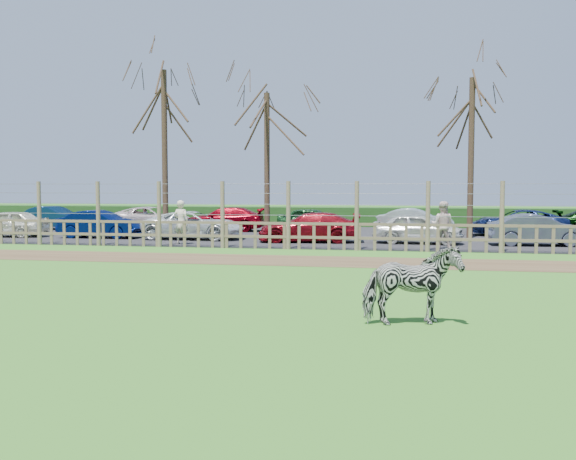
% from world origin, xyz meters
% --- Properties ---
extents(ground, '(120.00, 120.00, 0.00)m').
position_xyz_m(ground, '(0.00, 0.00, 0.00)').
color(ground, '#5F9833').
rests_on(ground, ground).
extents(dirt_strip, '(34.00, 2.80, 0.01)m').
position_xyz_m(dirt_strip, '(0.00, 4.50, 0.01)').
color(dirt_strip, brown).
rests_on(dirt_strip, ground).
extents(asphalt, '(44.00, 13.00, 0.04)m').
position_xyz_m(asphalt, '(0.00, 14.50, 0.02)').
color(asphalt, '#232326').
rests_on(asphalt, ground).
extents(hedge, '(46.00, 2.00, 1.10)m').
position_xyz_m(hedge, '(0.00, 21.50, 0.55)').
color(hedge, '#1E4716').
rests_on(hedge, ground).
extents(fence, '(30.16, 0.16, 2.50)m').
position_xyz_m(fence, '(0.00, 8.00, 0.80)').
color(fence, brown).
rests_on(fence, ground).
extents(tree_left, '(4.80, 4.80, 7.88)m').
position_xyz_m(tree_left, '(-6.50, 12.50, 5.62)').
color(tree_left, '#3D2B1E').
rests_on(tree_left, ground).
extents(tree_mid, '(4.80, 4.80, 6.83)m').
position_xyz_m(tree_mid, '(-2.00, 13.50, 4.87)').
color(tree_mid, '#3D2B1E').
rests_on(tree_mid, ground).
extents(tree_right, '(4.80, 4.80, 7.35)m').
position_xyz_m(tree_right, '(7.00, 14.00, 5.24)').
color(tree_right, '#3D2B1E').
rests_on(tree_right, ground).
extents(zebra, '(1.74, 1.17, 1.35)m').
position_xyz_m(zebra, '(4.34, -4.23, 0.68)').
color(zebra, gray).
rests_on(zebra, ground).
extents(visitor_a, '(0.69, 0.52, 1.72)m').
position_xyz_m(visitor_a, '(-4.43, 8.83, 0.90)').
color(visitor_a, beige).
rests_on(visitor_a, asphalt).
extents(visitor_b, '(0.98, 0.84, 1.72)m').
position_xyz_m(visitor_b, '(5.55, 8.85, 0.90)').
color(visitor_b, beige).
rests_on(visitor_b, asphalt).
extents(car_0, '(3.67, 1.86, 1.20)m').
position_xyz_m(car_0, '(-13.36, 10.87, 0.64)').
color(car_0, white).
rests_on(car_0, asphalt).
extents(car_1, '(3.65, 1.30, 1.20)m').
position_xyz_m(car_1, '(-8.99, 11.11, 0.64)').
color(car_1, '#03134A').
rests_on(car_1, asphalt).
extents(car_2, '(4.32, 2.00, 1.20)m').
position_xyz_m(car_2, '(-4.72, 11.16, 0.64)').
color(car_2, white).
rests_on(car_2, asphalt).
extents(car_3, '(4.28, 2.08, 1.20)m').
position_xyz_m(car_3, '(0.37, 10.69, 0.64)').
color(car_3, maroon).
rests_on(car_3, asphalt).
extents(car_4, '(3.64, 1.73, 1.20)m').
position_xyz_m(car_4, '(4.72, 10.80, 0.64)').
color(car_4, silver).
rests_on(car_4, asphalt).
extents(car_5, '(3.70, 1.46, 1.20)m').
position_xyz_m(car_5, '(9.21, 10.78, 0.64)').
color(car_5, '#4D5264').
rests_on(car_5, asphalt).
extents(car_7, '(3.76, 1.65, 1.20)m').
position_xyz_m(car_7, '(-13.93, 15.73, 0.64)').
color(car_7, '#0A2542').
rests_on(car_7, asphalt).
extents(car_8, '(4.48, 2.38, 1.20)m').
position_xyz_m(car_8, '(-8.69, 16.20, 0.64)').
color(car_8, silver).
rests_on(car_8, asphalt).
extents(car_9, '(4.28, 2.07, 1.20)m').
position_xyz_m(car_9, '(-4.80, 16.12, 0.64)').
color(car_9, maroon).
rests_on(car_9, asphalt).
extents(car_10, '(3.64, 1.73, 1.20)m').
position_xyz_m(car_10, '(-0.28, 16.22, 0.64)').
color(car_10, '#1A4C21').
rests_on(car_10, asphalt).
extents(car_11, '(3.74, 1.59, 1.20)m').
position_xyz_m(car_11, '(4.69, 16.08, 0.64)').
color(car_11, '#B6C6BF').
rests_on(car_11, asphalt).
extents(car_12, '(4.37, 2.10, 1.20)m').
position_xyz_m(car_12, '(9.28, 15.67, 0.64)').
color(car_12, '#121F4D').
rests_on(car_12, asphalt).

